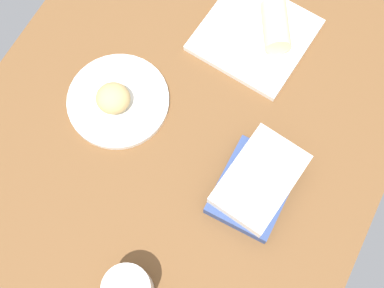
{
  "coord_description": "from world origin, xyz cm",
  "views": [
    {
      "loc": [
        41.14,
        20.74,
        108.95
      ],
      "look_at": [
        9.79,
        4.33,
        7.0
      ],
      "focal_mm": 47.48,
      "sensor_mm": 36.0,
      "label": 1
    }
  ],
  "objects_px": {
    "square_plate": "(255,35)",
    "breakfast_wrap": "(276,26)",
    "round_plate": "(118,101)",
    "sauce_cup": "(232,31)",
    "book_stack": "(256,184)",
    "scone_pastry": "(113,98)"
  },
  "relations": [
    {
      "from": "round_plate",
      "to": "sauce_cup",
      "type": "distance_m",
      "value": 0.31
    },
    {
      "from": "breakfast_wrap",
      "to": "sauce_cup",
      "type": "bearing_deg",
      "value": 179.73
    },
    {
      "from": "book_stack",
      "to": "round_plate",
      "type": "bearing_deg",
      "value": -96.15
    },
    {
      "from": "sauce_cup",
      "to": "book_stack",
      "type": "xyz_separation_m",
      "value": [
        0.31,
        0.2,
        0.0
      ]
    },
    {
      "from": "scone_pastry",
      "to": "square_plate",
      "type": "xyz_separation_m",
      "value": [
        -0.31,
        0.2,
        -0.03
      ]
    },
    {
      "from": "sauce_cup",
      "to": "book_stack",
      "type": "relative_size",
      "value": 0.27
    },
    {
      "from": "round_plate",
      "to": "sauce_cup",
      "type": "relative_size",
      "value": 3.95
    },
    {
      "from": "breakfast_wrap",
      "to": "book_stack",
      "type": "xyz_separation_m",
      "value": [
        0.35,
        0.12,
        -0.01
      ]
    },
    {
      "from": "round_plate",
      "to": "scone_pastry",
      "type": "distance_m",
      "value": 0.04
    },
    {
      "from": "square_plate",
      "to": "book_stack",
      "type": "bearing_deg",
      "value": 25.33
    },
    {
      "from": "sauce_cup",
      "to": "breakfast_wrap",
      "type": "distance_m",
      "value": 0.1
    },
    {
      "from": "book_stack",
      "to": "scone_pastry",
      "type": "bearing_deg",
      "value": -94.24
    },
    {
      "from": "square_plate",
      "to": "breakfast_wrap",
      "type": "bearing_deg",
      "value": 119.93
    },
    {
      "from": "round_plate",
      "to": "book_stack",
      "type": "height_order",
      "value": "book_stack"
    },
    {
      "from": "breakfast_wrap",
      "to": "book_stack",
      "type": "relative_size",
      "value": 0.56
    },
    {
      "from": "sauce_cup",
      "to": "book_stack",
      "type": "bearing_deg",
      "value": 33.83
    },
    {
      "from": "square_plate",
      "to": "book_stack",
      "type": "relative_size",
      "value": 1.14
    },
    {
      "from": "scone_pastry",
      "to": "square_plate",
      "type": "height_order",
      "value": "scone_pastry"
    },
    {
      "from": "round_plate",
      "to": "book_stack",
      "type": "xyz_separation_m",
      "value": [
        0.04,
        0.36,
        0.03
      ]
    },
    {
      "from": "round_plate",
      "to": "breakfast_wrap",
      "type": "height_order",
      "value": "breakfast_wrap"
    },
    {
      "from": "book_stack",
      "to": "sauce_cup",
      "type": "bearing_deg",
      "value": -146.17
    },
    {
      "from": "scone_pastry",
      "to": "breakfast_wrap",
      "type": "relative_size",
      "value": 0.64
    }
  ]
}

